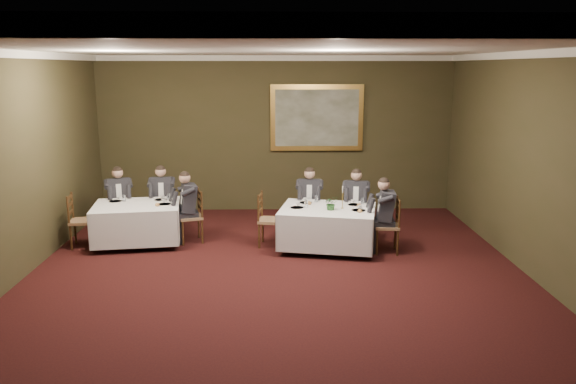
{
  "coord_description": "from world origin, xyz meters",
  "views": [
    {
      "loc": [
        -0.04,
        -7.71,
        3.25
      ],
      "look_at": [
        0.19,
        1.69,
        1.15
      ],
      "focal_mm": 35.0,
      "sensor_mm": 36.0,
      "label": 1
    }
  ],
  "objects_px": {
    "chair_main_endleft": "(270,231)",
    "chair_sec_endright": "(192,227)",
    "centerpiece": "(331,203)",
    "candlestick": "(342,200)",
    "table_second": "(137,221)",
    "diner_main_endright": "(387,224)",
    "painting": "(317,118)",
    "diner_sec_backleft": "(120,208)",
    "diner_main_backleft": "(309,209)",
    "chair_sec_backleft": "(120,219)",
    "chair_main_backleft": "(309,220)",
    "diner_sec_endright": "(190,215)",
    "chair_main_backright": "(355,222)",
    "chair_sec_endleft": "(83,232)",
    "chair_sec_backright": "(163,217)",
    "diner_sec_backright": "(163,206)",
    "chair_main_endright": "(387,237)",
    "diner_main_backright": "(356,211)",
    "table_main": "(328,225)"
  },
  "relations": [
    {
      "from": "diner_main_backright",
      "to": "diner_main_endright",
      "type": "bearing_deg",
      "value": 123.62
    },
    {
      "from": "table_second",
      "to": "chair_sec_endright",
      "type": "bearing_deg",
      "value": 7.54
    },
    {
      "from": "chair_main_backright",
      "to": "candlestick",
      "type": "relative_size",
      "value": 2.37
    },
    {
      "from": "table_main",
      "to": "diner_main_backleft",
      "type": "xyz_separation_m",
      "value": [
        -0.27,
        0.93,
        0.06
      ]
    },
    {
      "from": "painting",
      "to": "diner_sec_endright",
      "type": "bearing_deg",
      "value": -136.95
    },
    {
      "from": "candlestick",
      "to": "painting",
      "type": "height_order",
      "value": "painting"
    },
    {
      "from": "table_second",
      "to": "chair_sec_endleft",
      "type": "height_order",
      "value": "chair_sec_endleft"
    },
    {
      "from": "diner_main_endright",
      "to": "chair_sec_backright",
      "type": "xyz_separation_m",
      "value": [
        -4.24,
        1.43,
        -0.23
      ]
    },
    {
      "from": "diner_sec_backright",
      "to": "chair_sec_endleft",
      "type": "bearing_deg",
      "value": 32.46
    },
    {
      "from": "chair_main_backright",
      "to": "diner_sec_backleft",
      "type": "distance_m",
      "value": 4.68
    },
    {
      "from": "centerpiece",
      "to": "diner_main_endright",
      "type": "bearing_deg",
      "value": -5.18
    },
    {
      "from": "diner_main_endright",
      "to": "centerpiece",
      "type": "relative_size",
      "value": 5.06
    },
    {
      "from": "diner_sec_backright",
      "to": "painting",
      "type": "xyz_separation_m",
      "value": [
        3.21,
        1.67,
        1.62
      ]
    },
    {
      "from": "chair_main_backright",
      "to": "painting",
      "type": "bearing_deg",
      "value": -63.64
    },
    {
      "from": "chair_main_backright",
      "to": "diner_sec_endright",
      "type": "relative_size",
      "value": 0.74
    },
    {
      "from": "chair_main_backright",
      "to": "chair_main_endleft",
      "type": "bearing_deg",
      "value": 28.1
    },
    {
      "from": "chair_sec_backleft",
      "to": "diner_sec_backleft",
      "type": "xyz_separation_m",
      "value": [
        0.0,
        -0.01,
        0.23
      ]
    },
    {
      "from": "chair_sec_backleft",
      "to": "candlestick",
      "type": "xyz_separation_m",
      "value": [
        4.3,
        -1.12,
        0.64
      ]
    },
    {
      "from": "chair_main_endleft",
      "to": "chair_sec_endright",
      "type": "distance_m",
      "value": 1.51
    },
    {
      "from": "chair_main_backright",
      "to": "diner_sec_backleft",
      "type": "xyz_separation_m",
      "value": [
        -4.66,
        0.34,
        0.23
      ]
    },
    {
      "from": "chair_sec_backleft",
      "to": "diner_main_backleft",
      "type": "bearing_deg",
      "value": 158.5
    },
    {
      "from": "chair_main_backright",
      "to": "chair_sec_backright",
      "type": "bearing_deg",
      "value": 3.2
    },
    {
      "from": "table_second",
      "to": "diner_main_endright",
      "type": "distance_m",
      "value": 4.59
    },
    {
      "from": "chair_sec_endleft",
      "to": "chair_sec_backright",
      "type": "bearing_deg",
      "value": 119.21
    },
    {
      "from": "table_second",
      "to": "chair_sec_backleft",
      "type": "bearing_deg",
      "value": 125.11
    },
    {
      "from": "table_second",
      "to": "candlestick",
      "type": "height_order",
      "value": "candlestick"
    },
    {
      "from": "chair_main_backright",
      "to": "chair_main_endright",
      "type": "xyz_separation_m",
      "value": [
        0.43,
        -0.97,
        0.0
      ]
    },
    {
      "from": "table_second",
      "to": "chair_main_endright",
      "type": "relative_size",
      "value": 1.72
    },
    {
      "from": "table_second",
      "to": "candlestick",
      "type": "distance_m",
      "value": 3.83
    },
    {
      "from": "centerpiece",
      "to": "chair_main_endright",
      "type": "bearing_deg",
      "value": -5.18
    },
    {
      "from": "diner_main_backright",
      "to": "painting",
      "type": "bearing_deg",
      "value": -63.77
    },
    {
      "from": "chair_main_endleft",
      "to": "painting",
      "type": "bearing_deg",
      "value": 167.07
    },
    {
      "from": "diner_main_endright",
      "to": "diner_main_backleft",
      "type": "bearing_deg",
      "value": 54.51
    },
    {
      "from": "chair_main_backright",
      "to": "diner_sec_backleft",
      "type": "height_order",
      "value": "diner_sec_backleft"
    },
    {
      "from": "diner_sec_backright",
      "to": "chair_sec_endleft",
      "type": "xyz_separation_m",
      "value": [
        -1.3,
        -0.97,
        -0.23
      ]
    },
    {
      "from": "chair_sec_endleft",
      "to": "chair_main_backleft",
      "type": "bearing_deg",
      "value": 91.57
    },
    {
      "from": "centerpiece",
      "to": "candlestick",
      "type": "height_order",
      "value": "candlestick"
    },
    {
      "from": "diner_main_endright",
      "to": "chair_sec_backright",
      "type": "relative_size",
      "value": 1.35
    },
    {
      "from": "chair_sec_backleft",
      "to": "chair_sec_endleft",
      "type": "xyz_separation_m",
      "value": [
        -0.46,
        -0.87,
        0.0
      ]
    },
    {
      "from": "chair_sec_endleft",
      "to": "centerpiece",
      "type": "height_order",
      "value": "centerpiece"
    },
    {
      "from": "chair_main_backleft",
      "to": "chair_sec_endright",
      "type": "xyz_separation_m",
      "value": [
        -2.27,
        -0.45,
        0.0
      ]
    },
    {
      "from": "table_second",
      "to": "chair_main_backright",
      "type": "relative_size",
      "value": 1.72
    },
    {
      "from": "chair_sec_endleft",
      "to": "chair_sec_backleft",
      "type": "bearing_deg",
      "value": 144.25
    },
    {
      "from": "diner_sec_endright",
      "to": "chair_main_backright",
      "type": "bearing_deg",
      "value": -102.21
    },
    {
      "from": "chair_main_endleft",
      "to": "diner_sec_backleft",
      "type": "relative_size",
      "value": 0.74
    },
    {
      "from": "diner_main_endright",
      "to": "diner_sec_backleft",
      "type": "relative_size",
      "value": 1.0
    },
    {
      "from": "diner_main_backleft",
      "to": "chair_sec_endleft",
      "type": "distance_m",
      "value": 4.29
    },
    {
      "from": "chair_main_backleft",
      "to": "painting",
      "type": "xyz_separation_m",
      "value": [
        0.27,
        1.93,
        1.85
      ]
    },
    {
      "from": "chair_main_endleft",
      "to": "chair_sec_endright",
      "type": "height_order",
      "value": "same"
    },
    {
      "from": "chair_main_endleft",
      "to": "chair_main_endright",
      "type": "bearing_deg",
      "value": 87.06
    }
  ]
}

